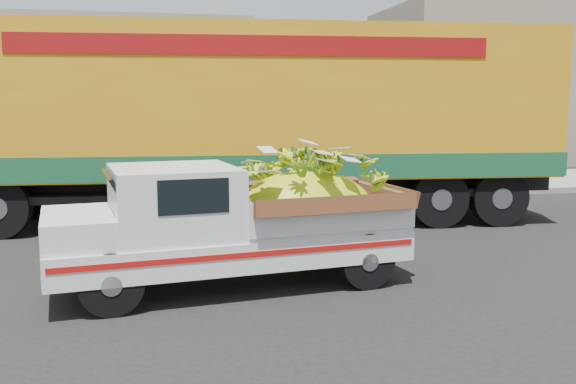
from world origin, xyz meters
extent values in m
plane|color=black|center=(0.00, 0.00, 0.00)|extent=(100.00, 100.00, 0.00)
cube|color=gray|center=(0.00, 7.44, 0.07)|extent=(60.00, 0.25, 0.15)
cube|color=gray|center=(0.00, 9.54, 0.07)|extent=(60.00, 4.00, 0.14)
cube|color=gray|center=(14.00, 16.44, 3.00)|extent=(14.00, 6.00, 6.00)
cylinder|color=black|center=(-2.62, -0.31, 0.36)|extent=(0.75, 0.31, 0.73)
cylinder|color=black|center=(-2.81, 1.07, 0.36)|extent=(0.75, 0.31, 0.73)
cylinder|color=black|center=(0.52, 0.12, 0.36)|extent=(0.75, 0.31, 0.73)
cylinder|color=black|center=(0.33, 1.51, 0.36)|extent=(0.75, 0.31, 0.73)
cube|color=silver|center=(-1.19, 0.59, 0.53)|extent=(4.69, 2.23, 0.37)
cube|color=#A50F0C|center=(-1.08, -0.22, 0.59)|extent=(4.38, 0.61, 0.07)
cube|color=silver|center=(-3.39, 0.29, 0.43)|extent=(0.31, 1.60, 0.13)
cube|color=silver|center=(-3.02, 0.34, 0.89)|extent=(1.02, 1.63, 0.35)
cube|color=silver|center=(-1.88, 0.50, 1.15)|extent=(1.69, 1.75, 0.86)
cube|color=black|center=(-1.68, -0.27, 1.31)|extent=(0.81, 0.12, 0.40)
cube|color=silver|center=(-0.05, 0.75, 0.96)|extent=(2.41, 1.92, 0.49)
ellipsoid|color=yellow|center=(-0.15, 0.74, 0.86)|extent=(2.15, 1.57, 1.23)
cylinder|color=black|center=(4.37, 3.62, 0.55)|extent=(1.12, 0.41, 1.10)
cylinder|color=black|center=(4.53, 5.61, 0.55)|extent=(1.12, 0.41, 1.10)
cylinder|color=black|center=(3.18, 3.72, 0.55)|extent=(1.12, 0.41, 1.10)
cylinder|color=black|center=(3.34, 5.71, 0.55)|extent=(1.12, 0.41, 1.10)
cylinder|color=black|center=(-4.64, 6.35, 0.55)|extent=(1.12, 0.41, 1.10)
cube|color=black|center=(-0.23, 4.99, 0.78)|extent=(12.04, 1.95, 0.36)
cube|color=orange|center=(-0.23, 4.99, 2.38)|extent=(11.92, 3.43, 2.84)
cube|color=#17502E|center=(-0.23, 4.99, 1.21)|extent=(11.98, 3.45, 0.45)
cube|color=maroon|center=(-0.33, 3.74, 3.35)|extent=(8.37, 0.69, 0.35)
camera|label=1|loc=(-2.10, -7.50, 2.37)|focal=40.00mm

